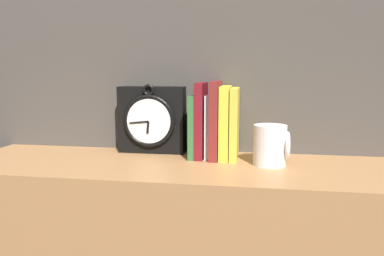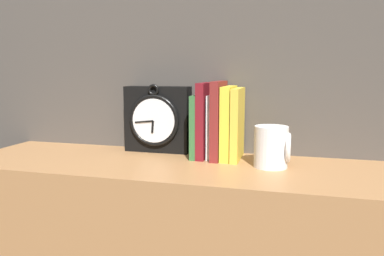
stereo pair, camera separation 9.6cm
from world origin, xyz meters
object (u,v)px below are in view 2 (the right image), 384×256
Objects in this scene: mug at (272,147)px; clock at (157,119)px; book_slot2_white at (213,126)px; book_slot0_green at (198,126)px; book_slot1_maroon at (205,120)px; book_slot4_yellow at (228,123)px; book_slot5_yellow at (238,124)px; book_slot3_maroon at (219,120)px.

clock is at bearing 163.60° from mug.
clock reaches higher than book_slot2_white.
book_slot0_green is 0.04m from book_slot2_white.
clock is 0.98× the size of book_slot1_maroon.
book_slot4_yellow is at bearing -1.88° from book_slot0_green.
mug is (0.19, -0.07, -0.05)m from book_slot1_maroon.
book_slot5_yellow is 0.13m from mug.
clock is 0.14m from book_slot0_green.
book_slot3_maroon reaches higher than book_slot4_yellow.
book_slot3_maroon is 1.07× the size of book_slot4_yellow.
book_slot1_maroon is 2.00× the size of mug.
book_slot3_maroon reaches higher than book_slot5_yellow.
clock is at bearing 169.85° from book_slot3_maroon.
book_slot3_maroon is at bearing -28.81° from book_slot2_white.
clock is 0.20m from book_slot3_maroon.
book_slot2_white is at bearing 171.43° from book_slot5_yellow.
book_slot1_maroon is 0.03m from book_slot2_white.
book_slot3_maroon is (0.19, -0.03, 0.01)m from clock.
book_slot1_maroon reaches higher than book_slot5_yellow.
mug is at bearing -23.84° from book_slot3_maroon.
clock reaches higher than mug.
book_slot3_maroon is at bearing -10.15° from clock.
book_slot2_white is at bearing 13.78° from book_slot1_maroon.
book_slot1_maroon is at bearing 159.60° from mug.
book_slot0_green is at bearing 178.12° from book_slot4_yellow.
book_slot1_maroon reaches higher than mug.
clock reaches higher than book_slot4_yellow.
book_slot2_white is 0.03m from book_slot3_maroon.
clock is 0.95× the size of book_slot3_maroon.
book_slot3_maroon is at bearing -174.70° from book_slot4_yellow.
clock is 1.16× the size of book_slot2_white.
book_slot4_yellow is (0.03, 0.00, -0.01)m from book_slot3_maroon.
clock is 1.17× the size of book_slot0_green.
book_slot0_green and book_slot2_white have the same top height.
book_slot4_yellow is 1.02× the size of book_slot5_yellow.
book_slot0_green is 0.11m from book_slot5_yellow.
mug is (0.10, -0.07, -0.05)m from book_slot5_yellow.
book_slot0_green is 0.84× the size of book_slot1_maroon.
mug is at bearing -29.19° from book_slot4_yellow.
book_slot1_maroon is 0.98× the size of book_slot3_maroon.
book_slot4_yellow reaches higher than book_slot0_green.
book_slot5_yellow is (0.05, -0.00, -0.01)m from book_slot3_maroon.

